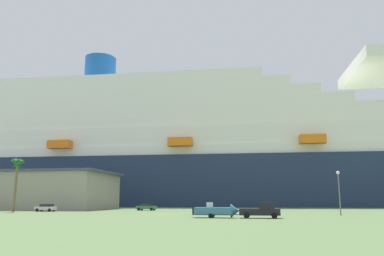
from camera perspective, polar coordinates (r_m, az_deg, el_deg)
ground_plane at (r=98.31m, az=-0.29°, el=-12.32°), size 600.00×600.00×0.00m
cruise_ship at (r=141.30m, az=-1.30°, el=-4.15°), size 286.81×40.16×65.65m
terminal_building at (r=114.59m, az=-27.12°, el=-8.50°), size 61.45×23.72×9.71m
pickup_truck at (r=54.25m, az=10.57°, el=-12.29°), size 5.68×2.47×2.20m
small_boat_on_trailer at (r=54.65m, az=4.10°, el=-12.51°), size 7.51×2.42×2.15m
palm_tree at (r=87.92m, az=-25.13°, el=-5.60°), size 2.95×2.89×11.07m
street_lamp at (r=66.57m, az=21.50°, el=-8.22°), size 0.56×0.56×7.20m
parked_car_silver_sedan at (r=87.30m, az=-21.42°, el=-11.24°), size 4.27×2.08×1.58m
parked_car_green_wagon at (r=89.64m, az=-6.93°, el=-11.86°), size 4.84×2.43×1.58m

